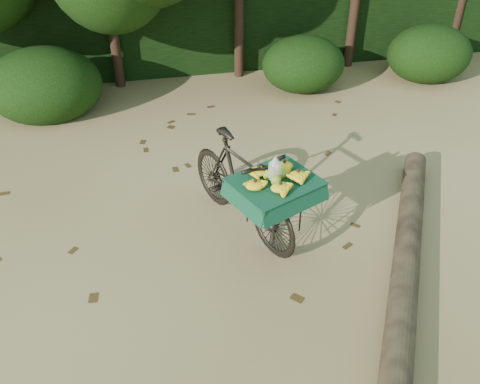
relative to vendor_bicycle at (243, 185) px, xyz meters
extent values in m
plane|color=tan|center=(0.44, -0.61, -0.61)|extent=(80.00, 80.00, 0.00)
imported|color=black|center=(-0.01, 0.02, -0.02)|extent=(1.29, 2.03, 1.19)
cube|color=black|center=(0.23, -0.53, 0.36)|extent=(0.60, 0.65, 0.03)
cube|color=#134A2F|center=(0.23, -0.53, 0.38)|extent=(1.07, 0.99, 0.01)
ellipsoid|color=olive|center=(0.30, -0.50, 0.44)|extent=(0.11, 0.09, 0.13)
ellipsoid|color=olive|center=(0.17, -0.49, 0.44)|extent=(0.11, 0.09, 0.13)
ellipsoid|color=olive|center=(0.22, -0.60, 0.44)|extent=(0.11, 0.09, 0.13)
cylinder|color=#EAE5C6|center=(0.22, -0.52, 0.50)|extent=(0.14, 0.14, 0.18)
cylinder|color=brown|center=(1.65, -1.00, -0.46)|extent=(2.29, 3.62, 0.29)
cube|color=black|center=(0.44, 5.69, 0.29)|extent=(26.00, 1.80, 1.80)
camera|label=1|loc=(-1.04, -4.71, 3.35)|focal=38.00mm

